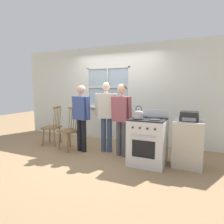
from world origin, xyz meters
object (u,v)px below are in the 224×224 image
(chair_by_window, at_px, (69,131))
(handbag, at_px, (76,114))
(kettle, at_px, (139,114))
(potted_plant, at_px, (105,104))
(chair_near_wall, at_px, (52,127))
(person_teen_center, at_px, (106,111))
(person_adult_right, at_px, (122,113))
(side_counter, at_px, (188,144))
(stereo, at_px, (189,116))
(stove, at_px, (148,141))
(person_elderly_left, at_px, (81,112))

(chair_by_window, bearing_deg, handbag, 90.00)
(kettle, bearing_deg, potted_plant, 134.93)
(chair_near_wall, height_order, person_teen_center, person_teen_center)
(chair_by_window, height_order, handbag, same)
(chair_by_window, bearing_deg, person_adult_right, 20.04)
(person_teen_center, xyz_separation_m, side_counter, (1.84, -0.15, -0.54))
(chair_near_wall, relative_size, person_adult_right, 0.64)
(chair_by_window, distance_m, stereo, 2.80)
(handbag, distance_m, stereo, 2.70)
(chair_by_window, xyz_separation_m, person_adult_right, (1.36, 0.09, 0.51))
(chair_by_window, distance_m, kettle, 1.96)
(potted_plant, bearing_deg, handbag, -108.32)
(kettle, height_order, stereo, kettle)
(chair_near_wall, relative_size, kettle, 4.19)
(person_adult_right, bearing_deg, handbag, -173.96)
(stove, bearing_deg, person_adult_right, 160.90)
(side_counter, bearing_deg, kettle, -159.43)
(person_teen_center, xyz_separation_m, potted_plant, (-0.53, 0.98, 0.07))
(person_elderly_left, bearing_deg, kettle, 2.75)
(person_adult_right, bearing_deg, stereo, 10.26)
(chair_near_wall, bearing_deg, chair_by_window, 63.19)
(potted_plant, bearing_deg, stove, -39.51)
(person_adult_right, bearing_deg, person_teen_center, 175.81)
(stove, relative_size, side_counter, 1.20)
(person_teen_center, height_order, handbag, person_teen_center)
(kettle, xyz_separation_m, potted_plant, (-1.47, 1.47, 0.03))
(chair_by_window, xyz_separation_m, kettle, (1.86, -0.27, 0.55))
(person_elderly_left, bearing_deg, side_counter, 14.60)
(side_counter, bearing_deg, potted_plant, 154.41)
(person_elderly_left, height_order, potted_plant, person_elderly_left)
(person_teen_center, xyz_separation_m, person_adult_right, (0.44, -0.13, -0.01))
(handbag, xyz_separation_m, stereo, (2.69, -0.18, 0.12))
(side_counter, bearing_deg, stove, -164.49)
(handbag, bearing_deg, person_teen_center, -0.50)
(person_teen_center, bearing_deg, chair_by_window, -179.86)
(potted_plant, relative_size, handbag, 0.87)
(person_adult_right, relative_size, stereo, 4.74)
(side_counter, bearing_deg, person_teen_center, 175.37)
(person_elderly_left, bearing_deg, person_adult_right, 18.02)
(kettle, xyz_separation_m, side_counter, (0.90, 0.34, -0.57))
(person_teen_center, bearing_deg, handbag, 166.34)
(person_teen_center, relative_size, potted_plant, 6.20)
(chair_near_wall, height_order, potted_plant, potted_plant)
(kettle, bearing_deg, stove, 39.94)
(person_elderly_left, xyz_separation_m, potted_plant, (0.03, 1.20, 0.11))
(person_adult_right, bearing_deg, chair_by_window, -164.22)
(chair_by_window, height_order, person_teen_center, person_teen_center)
(stove, bearing_deg, stereo, 14.01)
(stove, xyz_separation_m, potted_plant, (-1.62, 1.34, 0.58))
(chair_by_window, xyz_separation_m, chair_near_wall, (-0.68, 0.16, 0.00))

